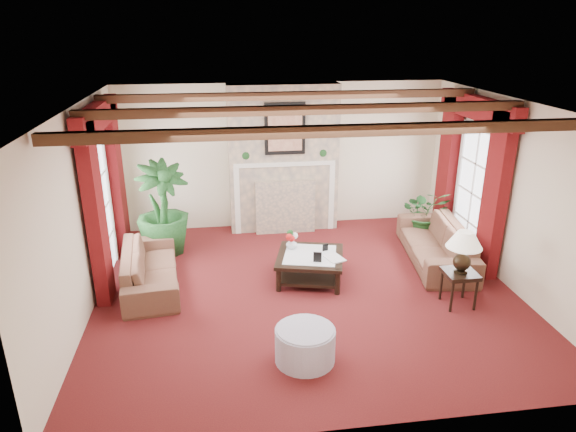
{
  "coord_description": "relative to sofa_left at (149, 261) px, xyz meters",
  "views": [
    {
      "loc": [
        -1.2,
        -6.55,
        3.68
      ],
      "look_at": [
        -0.22,
        0.4,
        1.04
      ],
      "focal_mm": 32.0,
      "sensor_mm": 36.0,
      "label": 1
    }
  ],
  "objects": [
    {
      "name": "floor",
      "position": [
        2.27,
        -0.52,
        -0.38
      ],
      "size": [
        6.0,
        6.0,
        0.0
      ],
      "primitive_type": "plane",
      "color": "#3E0B12",
      "rests_on": "ground"
    },
    {
      "name": "ceiling",
      "position": [
        2.27,
        -0.52,
        2.32
      ],
      "size": [
        6.0,
        6.0,
        0.0
      ],
      "primitive_type": "plane",
      "rotation": [
        3.14,
        0.0,
        0.0
      ],
      "color": "white",
      "rests_on": "floor"
    },
    {
      "name": "back_wall",
      "position": [
        2.27,
        2.23,
        0.97
      ],
      "size": [
        6.0,
        0.02,
        2.7
      ],
      "primitive_type": "cube",
      "color": "beige",
      "rests_on": "ground"
    },
    {
      "name": "left_wall",
      "position": [
        -0.73,
        -0.52,
        0.97
      ],
      "size": [
        0.02,
        5.5,
        2.7
      ],
      "primitive_type": "cube",
      "color": "beige",
      "rests_on": "ground"
    },
    {
      "name": "right_wall",
      "position": [
        5.27,
        -0.52,
        0.97
      ],
      "size": [
        0.02,
        5.5,
        2.7
      ],
      "primitive_type": "cube",
      "color": "beige",
      "rests_on": "ground"
    },
    {
      "name": "ceiling_beams",
      "position": [
        2.27,
        -0.52,
        2.26
      ],
      "size": [
        6.0,
        3.0,
        0.12
      ],
      "primitive_type": null,
      "color": "#372011",
      "rests_on": "ceiling"
    },
    {
      "name": "fireplace",
      "position": [
        2.27,
        2.03,
        2.32
      ],
      "size": [
        2.0,
        0.52,
        2.7
      ],
      "primitive_type": null,
      "color": "tan",
      "rests_on": "ground"
    },
    {
      "name": "french_door_left",
      "position": [
        -0.7,
        0.48,
        1.75
      ],
      "size": [
        0.1,
        1.1,
        2.16
      ],
      "primitive_type": null,
      "color": "white",
      "rests_on": "ground"
    },
    {
      "name": "french_door_right",
      "position": [
        5.24,
        0.48,
        1.75
      ],
      "size": [
        0.1,
        1.1,
        2.16
      ],
      "primitive_type": null,
      "color": "white",
      "rests_on": "ground"
    },
    {
      "name": "curtains_left",
      "position": [
        -0.59,
        0.48,
        2.17
      ],
      "size": [
        0.2,
        2.4,
        2.55
      ],
      "primitive_type": null,
      "color": "#510A0B",
      "rests_on": "ground"
    },
    {
      "name": "curtains_right",
      "position": [
        5.13,
        0.48,
        2.17
      ],
      "size": [
        0.2,
        2.4,
        2.55
      ],
      "primitive_type": null,
      "color": "#510A0B",
      "rests_on": "ground"
    },
    {
      "name": "sofa_left",
      "position": [
        0.0,
        0.0,
        0.0
      ],
      "size": [
        2.08,
        0.99,
        0.77
      ],
      "primitive_type": "imported",
      "rotation": [
        0.0,
        0.0,
        1.68
      ],
      "color": "#370F1A",
      "rests_on": "ground"
    },
    {
      "name": "sofa_right",
      "position": [
        4.55,
        0.21,
        0.04
      ],
      "size": [
        2.32,
        1.21,
        0.84
      ],
      "primitive_type": "imported",
      "rotation": [
        0.0,
        0.0,
        -1.71
      ],
      "color": "#370F1A",
      "rests_on": "ground"
    },
    {
      "name": "potted_palm",
      "position": [
        0.12,
        1.18,
        0.06
      ],
      "size": [
        2.2,
        2.31,
        0.88
      ],
      "primitive_type": "imported",
      "rotation": [
        0.0,
        0.0,
        0.49
      ],
      "color": "black",
      "rests_on": "ground"
    },
    {
      "name": "small_plant",
      "position": [
        4.74,
        1.19,
        -0.02
      ],
      "size": [
        1.1,
        1.17,
        0.73
      ],
      "primitive_type": "imported",
      "rotation": [
        0.0,
        0.0,
        -0.14
      ],
      "color": "black",
      "rests_on": "ground"
    },
    {
      "name": "coffee_table",
      "position": [
        2.39,
        -0.15,
        -0.18
      ],
      "size": [
        1.19,
        1.19,
        0.4
      ],
      "primitive_type": null,
      "rotation": [
        0.0,
        0.0,
        -0.25
      ],
      "color": "black",
      "rests_on": "ground"
    },
    {
      "name": "side_table",
      "position": [
        4.28,
        -1.19,
        -0.13
      ],
      "size": [
        0.55,
        0.55,
        0.51
      ],
      "primitive_type": null,
      "rotation": [
        0.0,
        0.0,
        -0.33
      ],
      "color": "black",
      "rests_on": "ground"
    },
    {
      "name": "ottoman",
      "position": [
        1.97,
        -2.14,
        -0.18
      ],
      "size": [
        0.7,
        0.7,
        0.41
      ],
      "primitive_type": "cylinder",
      "color": "#968FA2",
      "rests_on": "ground"
    },
    {
      "name": "table_lamp",
      "position": [
        4.28,
        -1.19,
        0.43
      ],
      "size": [
        0.48,
        0.48,
        0.61
      ],
      "primitive_type": null,
      "color": "black",
      "rests_on": "side_table"
    },
    {
      "name": "flower_vase",
      "position": [
        2.14,
        0.12,
        0.1
      ],
      "size": [
        0.2,
        0.21,
        0.17
      ],
      "primitive_type": "imported",
      "rotation": [
        0.0,
        0.0,
        -0.1
      ],
      "color": "silver",
      "rests_on": "coffee_table"
    },
    {
      "name": "book",
      "position": [
        2.61,
        -0.38,
        0.18
      ],
      "size": [
        0.25,
        0.17,
        0.32
      ],
      "primitive_type": "imported",
      "rotation": [
        0.0,
        0.0,
        0.33
      ],
      "color": "black",
      "rests_on": "coffee_table"
    },
    {
      "name": "photo_frame_a",
      "position": [
        2.45,
        -0.41,
        0.1
      ],
      "size": [
        0.12,
        0.05,
        0.16
      ],
      "primitive_type": null,
      "rotation": [
        0.0,
        0.0,
        -0.28
      ],
      "color": "black",
      "rests_on": "coffee_table"
    },
    {
      "name": "photo_frame_b",
      "position": [
        2.64,
        -0.04,
        0.08
      ],
      "size": [
        0.09,
        0.05,
        0.12
      ],
      "primitive_type": null,
      "rotation": [
        0.0,
        0.0,
        0.34
      ],
      "color": "black",
      "rests_on": "coffee_table"
    }
  ]
}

